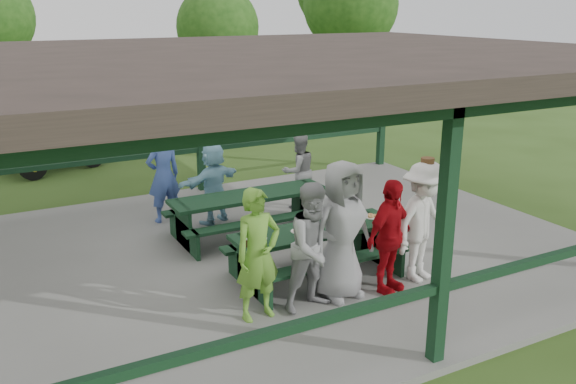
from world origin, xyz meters
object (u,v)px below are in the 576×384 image
spectator_lblue (213,183)px  picnic_table_near (316,246)px  pickup_truck (223,109)px  contestant_grey_left (315,247)px  contestant_red (389,237)px  spectator_blue (163,175)px  farm_trailer (49,146)px  picnic_table_far (250,209)px  contestant_green (258,255)px  contestant_white_fedora (423,222)px  spectator_grey (299,171)px  contestant_grey_mid (342,230)px

spectator_lblue → picnic_table_near: bearing=76.6°
picnic_table_near → pickup_truck: bearing=75.0°
contestant_grey_left → spectator_lblue: bearing=82.2°
contestant_red → spectator_blue: spectator_blue is taller
spectator_blue → farm_trailer: (-1.32, 5.44, -0.40)m
contestant_grey_left → farm_trailer: bearing=95.1°
picnic_table_far → spectator_lblue: 1.02m
contestant_green → spectator_blue: bearing=84.1°
picnic_table_far → pickup_truck: 9.16m
contestant_grey_left → picnic_table_near: bearing=51.4°
contestant_red → farm_trailer: 10.30m
contestant_white_fedora → farm_trailer: size_ratio=0.55×
contestant_green → contestant_white_fedora: contestant_white_fedora is taller
picnic_table_far → spectator_blue: spectator_blue is taller
spectator_grey → pickup_truck: (1.52, 7.70, -0.01)m
picnic_table_far → spectator_lblue: spectator_lblue is taller
contestant_white_fedora → spectator_grey: size_ratio=1.23×
contestant_green → contestant_red: (1.93, -0.18, -0.05)m
spectator_blue → spectator_grey: (2.60, -0.45, -0.14)m
contestant_white_fedora → spectator_grey: contestant_white_fedora is taller
picnic_table_near → contestant_white_fedora: bearing=-33.1°
contestant_grey_mid → spectator_blue: size_ratio=1.10×
contestant_white_fedora → picnic_table_far: bearing=100.5°
farm_trailer → contestant_white_fedora: bearing=-89.3°
spectator_lblue → contestant_white_fedora: bearing=92.5°
pickup_truck → contestant_white_fedora: bearing=172.7°
picnic_table_near → farm_trailer: size_ratio=0.75×
contestant_white_fedora → pickup_truck: contestant_white_fedora is taller
contestant_grey_left → contestant_white_fedora: bearing=-6.1°
contestant_grey_left → contestant_red: size_ratio=1.06×
contestant_white_fedora → pickup_truck: bearing=65.7°
contestant_grey_left → farm_trailer: contestant_grey_left is taller
contestant_grey_mid → pickup_truck: bearing=68.7°
spectator_lblue → spectator_grey: (1.81, 0.02, -0.01)m
picnic_table_near → contestant_green: 1.56m
contestant_red → spectator_grey: contestant_red is taller
picnic_table_far → spectator_blue: (-1.11, 1.40, 0.40)m
contestant_red → contestant_grey_left: bearing=157.0°
contestant_green → pickup_truck: bearing=64.6°
picnic_table_near → pickup_truck: (2.86, 10.64, 0.26)m
picnic_table_near → spectator_blue: 3.65m
picnic_table_far → contestant_grey_left: contestant_grey_left is taller
picnic_table_near → contestant_grey_left: contestant_grey_left is taller
contestant_green → spectator_lblue: (0.83, 3.68, -0.11)m
contestant_grey_mid → spectator_blue: 4.33m
farm_trailer → spectator_grey: bearing=-77.5°
contestant_grey_left → contestant_grey_mid: size_ratio=0.89×
spectator_grey → contestant_green: bearing=50.9°
spectator_lblue → spectator_blue: (-0.79, 0.47, 0.13)m
picnic_table_near → contestant_grey_mid: contestant_grey_mid is taller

